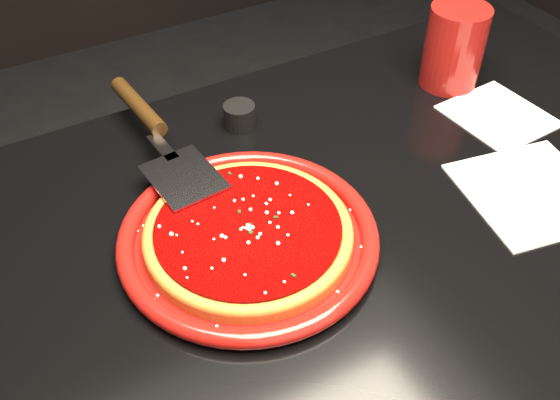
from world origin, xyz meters
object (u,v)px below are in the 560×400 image
object	(u,v)px
pizza_server	(160,135)
plate	(248,237)
table	(337,399)
cup	(454,47)
ramekin	(240,116)

from	to	relation	value
pizza_server	plate	bearing A→B (deg)	-86.99
table	pizza_server	world-z (taller)	pizza_server
plate	pizza_server	size ratio (longest dim) A/B	0.91
pizza_server	table	bearing A→B (deg)	-66.10
cup	plate	bearing A→B (deg)	-160.22
table	ramekin	world-z (taller)	ramekin
pizza_server	cup	xyz separation A→B (m)	(0.47, -0.04, 0.02)
pizza_server	ramekin	distance (m)	0.13
table	plate	world-z (taller)	plate
table	cup	xyz separation A→B (m)	(0.33, 0.22, 0.44)
plate	pizza_server	distance (m)	0.21
table	ramekin	distance (m)	0.48
ramekin	plate	bearing A→B (deg)	-114.19
ramekin	table	bearing A→B (deg)	-86.26
table	cup	world-z (taller)	cup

